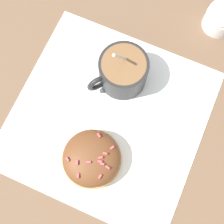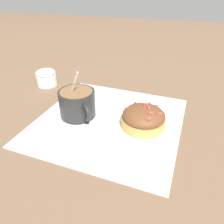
% 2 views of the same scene
% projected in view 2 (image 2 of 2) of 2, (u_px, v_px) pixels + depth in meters
% --- Properties ---
extents(ground_plane, '(3.00, 3.00, 0.00)m').
position_uv_depth(ground_plane, '(109.00, 121.00, 0.52)').
color(ground_plane, brown).
extents(paper_napkin, '(0.35, 0.35, 0.00)m').
position_uv_depth(paper_napkin, '(109.00, 120.00, 0.52)').
color(paper_napkin, white).
rests_on(paper_napkin, ground_plane).
extents(coffee_cup, '(0.10, 0.09, 0.12)m').
position_uv_depth(coffee_cup, '(77.00, 103.00, 0.51)').
color(coffee_cup, black).
rests_on(coffee_cup, paper_napkin).
extents(frosted_pastry, '(0.10, 0.10, 0.05)m').
position_uv_depth(frosted_pastry, '(143.00, 118.00, 0.48)').
color(frosted_pastry, '#D19347').
rests_on(frosted_pastry, paper_napkin).
extents(sugar_bowl, '(0.06, 0.06, 0.05)m').
position_uv_depth(sugar_bowl, '(46.00, 77.00, 0.67)').
color(sugar_bowl, white).
rests_on(sugar_bowl, ground_plane).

